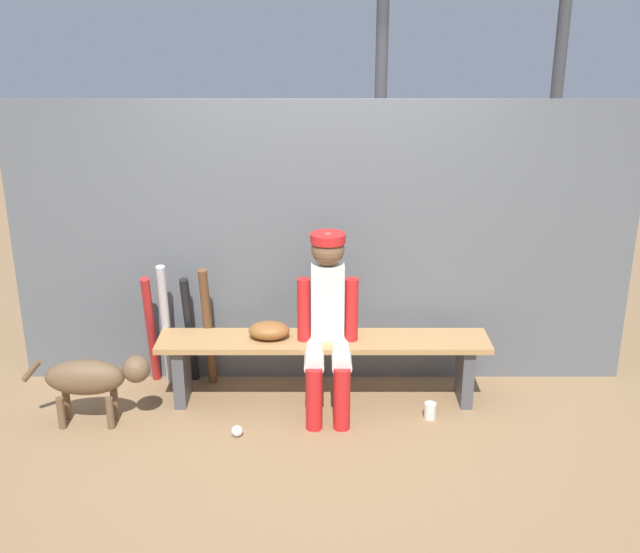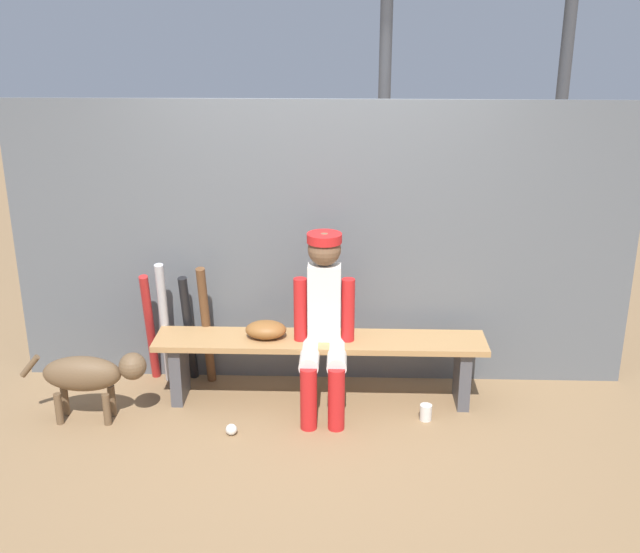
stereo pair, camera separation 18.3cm
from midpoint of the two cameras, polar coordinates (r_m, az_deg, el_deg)
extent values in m
plane|color=olive|center=(5.51, -0.96, -9.06)|extent=(30.00, 30.00, 0.00)
cube|color=#595E63|center=(5.45, -0.98, 2.26)|extent=(4.38, 0.03, 2.04)
cube|color=#AD7F4C|center=(5.31, -0.99, -4.79)|extent=(2.27, 0.36, 0.04)
cube|color=#4C4C51|center=(5.51, -11.32, -6.95)|extent=(0.08, 0.29, 0.43)
cube|color=#4C4C51|center=(5.49, 9.42, -6.95)|extent=(0.08, 0.29, 0.43)
cube|color=silver|center=(5.19, -0.69, -1.93)|extent=(0.22, 0.13, 0.53)
sphere|color=brown|center=(5.07, -0.71, 2.02)|extent=(0.22, 0.22, 0.22)
cylinder|color=red|center=(5.05, -0.71, 2.85)|extent=(0.23, 0.23, 0.06)
cylinder|color=silver|center=(5.14, -1.70, -5.87)|extent=(0.13, 0.38, 0.13)
cylinder|color=red|center=(5.07, -1.73, -9.00)|extent=(0.11, 0.11, 0.43)
cylinder|color=red|center=(5.20, -2.46, -2.52)|extent=(0.09, 0.09, 0.45)
cylinder|color=silver|center=(5.14, 0.31, -5.87)|extent=(0.13, 0.38, 0.13)
cylinder|color=red|center=(5.07, 0.33, -9.00)|extent=(0.11, 0.11, 0.43)
cylinder|color=red|center=(5.20, 1.07, -2.52)|extent=(0.09, 0.09, 0.45)
ellipsoid|color=brown|center=(5.29, -5.01, -3.99)|extent=(0.28, 0.20, 0.12)
cylinder|color=brown|center=(5.56, -9.44, -3.76)|extent=(0.08, 0.22, 0.93)
cylinder|color=black|center=(5.66, -10.73, -3.95)|extent=(0.10, 0.20, 0.83)
cylinder|color=#B7B7BC|center=(5.61, -12.45, -3.62)|extent=(0.08, 0.20, 0.95)
cylinder|color=#B22323|center=(5.68, -13.50, -3.90)|extent=(0.08, 0.25, 0.86)
sphere|color=white|center=(5.11, -7.41, -11.24)|extent=(0.07, 0.07, 0.07)
cylinder|color=silver|center=(5.30, 6.87, -9.77)|extent=(0.08, 0.08, 0.11)
cylinder|color=silver|center=(5.31, -1.02, -3.90)|extent=(0.08, 0.08, 0.11)
cylinder|color=#3F3F42|center=(6.52, 3.29, 8.50)|extent=(0.10, 0.10, 2.78)
cylinder|color=#3F3F42|center=(6.76, 15.54, 8.22)|extent=(0.10, 0.10, 2.78)
ellipsoid|color=brown|center=(5.32, -18.13, -7.11)|extent=(0.52, 0.20, 0.24)
sphere|color=brown|center=(5.20, -14.61, -6.64)|extent=(0.18, 0.18, 0.18)
cylinder|color=brown|center=(5.41, -21.64, -6.49)|extent=(0.15, 0.04, 0.16)
cylinder|color=brown|center=(5.43, -16.06, -9.05)|extent=(0.05, 0.05, 0.22)
cylinder|color=brown|center=(5.33, -16.40, -9.67)|extent=(0.05, 0.05, 0.22)
cylinder|color=brown|center=(5.52, -19.30, -8.90)|extent=(0.05, 0.05, 0.22)
cylinder|color=brown|center=(5.43, -19.69, -9.50)|extent=(0.05, 0.05, 0.22)
camera|label=1|loc=(0.09, -91.02, -0.37)|focal=43.46mm
camera|label=2|loc=(0.09, 88.98, 0.37)|focal=43.46mm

